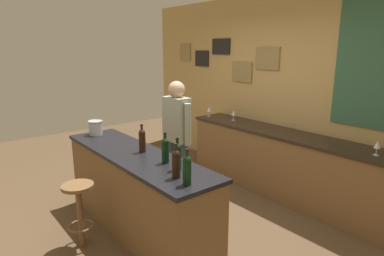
% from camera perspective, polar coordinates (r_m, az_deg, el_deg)
% --- Properties ---
extents(ground_plane, '(10.00, 10.00, 0.00)m').
position_cam_1_polar(ground_plane, '(4.14, -4.31, -15.44)').
color(ground_plane, brown).
extents(back_wall, '(6.00, 0.09, 2.80)m').
position_cam_1_polar(back_wall, '(5.05, 15.04, 6.52)').
color(back_wall, tan).
rests_on(back_wall, ground_plane).
extents(bar_counter, '(2.33, 0.60, 0.92)m').
position_cam_1_polar(bar_counter, '(3.75, -9.58, -10.98)').
color(bar_counter, brown).
rests_on(bar_counter, ground_plane).
extents(side_counter, '(3.07, 0.56, 0.90)m').
position_cam_1_polar(side_counter, '(4.76, 15.13, -5.93)').
color(side_counter, brown).
rests_on(side_counter, ground_plane).
extents(bartender, '(0.52, 0.21, 1.62)m').
position_cam_1_polar(bartender, '(4.18, -2.61, -1.22)').
color(bartender, '#384766').
rests_on(bartender, ground_plane).
extents(bar_stool, '(0.32, 0.32, 0.68)m').
position_cam_1_polar(bar_stool, '(3.63, -18.95, -12.43)').
color(bar_stool, brown).
rests_on(bar_stool, ground_plane).
extents(wine_bottle_a, '(0.07, 0.07, 0.31)m').
position_cam_1_polar(wine_bottle_a, '(3.57, -8.63, -2.01)').
color(wine_bottle_a, black).
rests_on(wine_bottle_a, bar_counter).
extents(wine_bottle_b, '(0.07, 0.07, 0.31)m').
position_cam_1_polar(wine_bottle_b, '(3.21, -4.64, -3.72)').
color(wine_bottle_b, black).
rests_on(wine_bottle_b, bar_counter).
extents(wine_bottle_c, '(0.07, 0.07, 0.31)m').
position_cam_1_polar(wine_bottle_c, '(3.02, -2.54, -4.79)').
color(wine_bottle_c, black).
rests_on(wine_bottle_c, bar_counter).
extents(wine_bottle_d, '(0.07, 0.07, 0.31)m').
position_cam_1_polar(wine_bottle_d, '(2.84, -2.79, -6.03)').
color(wine_bottle_d, black).
rests_on(wine_bottle_d, bar_counter).
extents(wine_bottle_e, '(0.07, 0.07, 0.31)m').
position_cam_1_polar(wine_bottle_e, '(2.70, -0.88, -7.10)').
color(wine_bottle_e, black).
rests_on(wine_bottle_e, bar_counter).
extents(ice_bucket, '(0.19, 0.19, 0.19)m').
position_cam_1_polar(ice_bucket, '(4.41, -16.35, 0.11)').
color(ice_bucket, '#B7BABF').
rests_on(ice_bucket, bar_counter).
extents(wine_glass_a, '(0.07, 0.07, 0.16)m').
position_cam_1_polar(wine_glass_a, '(5.49, 2.96, 3.17)').
color(wine_glass_a, silver).
rests_on(wine_glass_a, side_counter).
extents(wine_glass_b, '(0.07, 0.07, 0.16)m').
position_cam_1_polar(wine_glass_b, '(5.21, 7.21, 2.51)').
color(wine_glass_b, silver).
rests_on(wine_glass_b, side_counter).
extents(wine_glass_c, '(0.07, 0.07, 0.16)m').
position_cam_1_polar(wine_glass_c, '(4.00, 29.41, -2.63)').
color(wine_glass_c, silver).
rests_on(wine_glass_c, side_counter).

